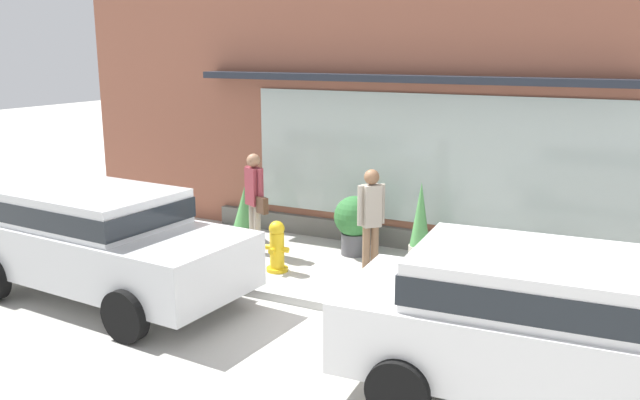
% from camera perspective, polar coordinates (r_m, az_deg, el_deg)
% --- Properties ---
extents(ground_plane, '(60.00, 60.00, 0.00)m').
position_cam_1_polar(ground_plane, '(9.50, 0.01, -8.76)').
color(ground_plane, '#B2AFA8').
extents(curb_strip, '(14.00, 0.24, 0.12)m').
position_cam_1_polar(curb_strip, '(9.31, -0.55, -8.83)').
color(curb_strip, '#B2B2AD').
rests_on(curb_strip, ground_plane).
extents(storefront, '(14.00, 0.81, 5.13)m').
position_cam_1_polar(storefront, '(11.79, 7.18, 7.99)').
color(storefront, '#935642').
rests_on(storefront, ground_plane).
extents(fire_hydrant, '(0.41, 0.38, 0.84)m').
position_cam_1_polar(fire_hydrant, '(10.62, -3.75, -4.05)').
color(fire_hydrant, gold).
rests_on(fire_hydrant, ground_plane).
extents(pedestrian_with_handbag, '(0.60, 0.40, 1.77)m').
position_cam_1_polar(pedestrian_with_handbag, '(11.41, -5.67, 0.37)').
color(pedestrian_with_handbag, '#9E9384').
rests_on(pedestrian_with_handbag, ground_plane).
extents(pedestrian_passerby, '(0.33, 0.35, 1.75)m').
position_cam_1_polar(pedestrian_passerby, '(10.06, 4.44, -1.39)').
color(pedestrian_passerby, brown).
rests_on(pedestrian_passerby, ground_plane).
extents(parked_car_white, '(4.31, 2.15, 1.57)m').
position_cam_1_polar(parked_car_white, '(6.99, 18.99, -9.89)').
color(parked_car_white, white).
rests_on(parked_car_white, ground_plane).
extents(parked_car_silver, '(4.45, 2.23, 1.57)m').
position_cam_1_polar(parked_car_silver, '(9.89, -18.49, -3.03)').
color(parked_car_silver, silver).
rests_on(parked_car_silver, ground_plane).
extents(potted_plant_window_right, '(0.37, 0.37, 1.40)m').
position_cam_1_polar(potted_plant_window_right, '(10.98, 8.68, -2.18)').
color(potted_plant_window_right, '#B7B2A3').
rests_on(potted_plant_window_right, ground_plane).
extents(potted_plant_doorstep, '(0.33, 0.33, 0.46)m').
position_cam_1_polar(potted_plant_doorstep, '(10.96, 19.24, -5.26)').
color(potted_plant_doorstep, '#4C4C51').
rests_on(potted_plant_doorstep, ground_plane).
extents(potted_plant_near_hydrant, '(0.49, 0.49, 1.01)m').
position_cam_1_polar(potted_plant_near_hydrant, '(12.42, -6.50, -1.21)').
color(potted_plant_near_hydrant, '#33473D').
rests_on(potted_plant_near_hydrant, ground_plane).
extents(potted_plant_window_left, '(0.71, 0.71, 1.04)m').
position_cam_1_polar(potted_plant_window_left, '(11.41, 3.00, -1.85)').
color(potted_plant_window_left, '#4C4C51').
rests_on(potted_plant_window_left, ground_plane).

